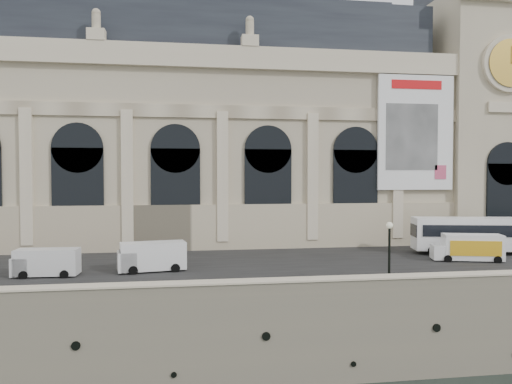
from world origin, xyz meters
TOP-DOWN VIEW (x-y plane):
  - quay at (0.00, 35.00)m, footprint 160.00×70.00m
  - street at (0.00, 14.00)m, footprint 160.00×24.00m
  - parapet at (0.00, 0.60)m, footprint 160.00×1.40m
  - museum at (-5.98, 30.86)m, footprint 69.00×18.70m
  - clock_pavilion at (34.00, 27.93)m, footprint 13.00×14.72m
  - bus_right at (26.66, 15.13)m, footprint 13.12×5.24m
  - van_b at (-6.18, 10.81)m, footprint 5.87×2.99m
  - van_c at (-14.44, 9.98)m, footprint 5.14×2.31m
  - box_truck at (23.47, 11.49)m, footprint 6.67×3.65m
  - lamp_right at (11.56, 2.41)m, footprint 0.49×0.49m

SIDE VIEW (x-z plane):
  - quay at x=0.00m, z-range 0.00..6.00m
  - street at x=0.00m, z-range 6.00..6.06m
  - parapet at x=0.00m, z-range 6.01..7.22m
  - van_c at x=-14.44m, z-range 6.02..8.27m
  - van_b at x=-6.18m, z-range 6.03..8.52m
  - box_truck at x=23.47m, z-range 6.01..8.58m
  - bus_right at x=26.66m, z-range 6.23..10.02m
  - lamp_right at x=11.56m, z-range 5.99..10.75m
  - museum at x=-5.98m, z-range 5.17..34.27m
  - clock_pavilion at x=34.00m, z-range 5.07..41.77m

